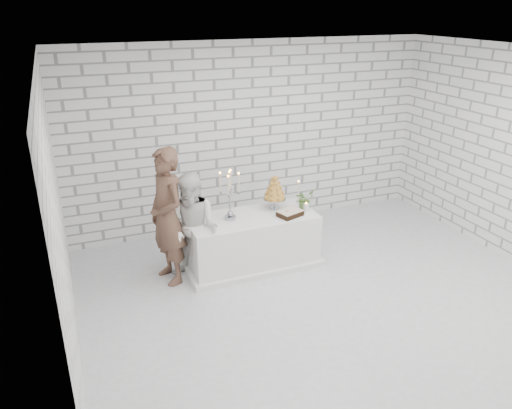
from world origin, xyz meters
name	(u,v)px	position (x,y,z in m)	size (l,w,h in m)	color
ground	(324,295)	(0.00, 0.00, 0.00)	(6.00, 5.00, 0.01)	silver
ceiling	(338,54)	(0.00, 0.00, 3.00)	(6.00, 5.00, 0.01)	white
wall_back	(253,137)	(0.00, 2.50, 1.50)	(6.00, 0.01, 3.00)	white
wall_front	(498,293)	(0.00, -2.50, 1.50)	(6.00, 0.01, 3.00)	white
wall_left	(60,226)	(-3.00, 0.00, 1.50)	(0.01, 5.00, 3.00)	white
cake_table	(252,240)	(-0.56, 1.11, 0.38)	(1.80, 0.80, 0.75)	white
groom	(167,217)	(-1.73, 1.14, 0.93)	(0.68, 0.44, 1.85)	brown
bride	(194,229)	(-1.42, 1.02, 0.75)	(0.73, 0.57, 1.50)	white
candelabra	(230,195)	(-0.87, 1.14, 1.10)	(0.28, 0.28, 0.70)	#95969F
croquembouche	(275,192)	(-0.16, 1.25, 1.01)	(0.33, 0.33, 0.52)	olive
chocolate_cake	(290,213)	(-0.06, 0.93, 0.79)	(0.33, 0.23, 0.08)	black
pillar_candle	(306,208)	(0.21, 0.98, 0.81)	(0.08, 0.08, 0.12)	white
extra_taper	(298,192)	(0.27, 1.35, 0.91)	(0.06, 0.06, 0.32)	beige
flowers	(305,199)	(0.23, 1.07, 0.90)	(0.27, 0.23, 0.30)	#498038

